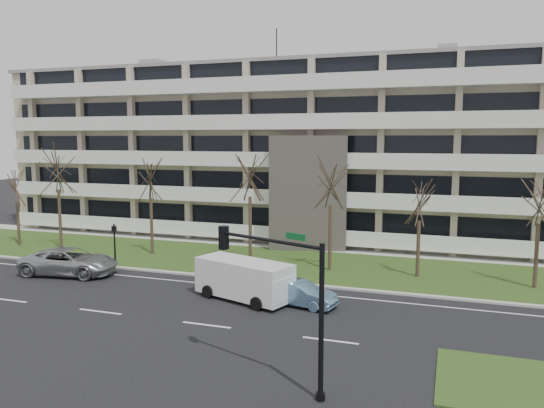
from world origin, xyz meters
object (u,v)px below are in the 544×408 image
at_px(silver_pickup, 70,262).
at_px(white_van, 245,277).
at_px(pedestrian_signal, 115,240).
at_px(blue_sedan, 299,293).
at_px(traffic_signal, 284,288).

distance_m(silver_pickup, white_van, 12.84).
relative_size(white_van, pedestrian_signal, 1.94).
relative_size(blue_sedan, white_van, 0.67).
height_order(silver_pickup, white_van, white_van).
bearing_deg(silver_pickup, pedestrian_signal, -46.43).
distance_m(silver_pickup, blue_sedan, 15.93).
bearing_deg(silver_pickup, blue_sedan, -102.98).
bearing_deg(white_van, pedestrian_signal, -179.30).
height_order(traffic_signal, pedestrian_signal, traffic_signal).
relative_size(silver_pickup, traffic_signal, 1.10).
bearing_deg(silver_pickup, traffic_signal, -128.28).
xyz_separation_m(silver_pickup, white_van, (12.77, -1.30, 0.44)).
bearing_deg(white_van, traffic_signal, -41.61).
bearing_deg(traffic_signal, blue_sedan, 123.05).
height_order(blue_sedan, pedestrian_signal, pedestrian_signal).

